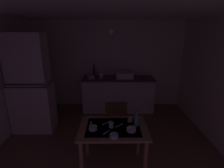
% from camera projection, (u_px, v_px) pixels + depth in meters
% --- Properties ---
extents(ground_plane, '(5.09, 5.09, 0.00)m').
position_uv_depth(ground_plane, '(107.00, 141.00, 3.31)').
color(ground_plane, brown).
extents(wall_back, '(4.19, 0.10, 2.40)m').
position_uv_depth(wall_back, '(109.00, 65.00, 4.73)').
color(wall_back, beige).
rests_on(wall_back, ground).
extents(wall_right, '(0.10, 3.71, 2.40)m').
position_uv_depth(wall_right, '(224.00, 84.00, 2.96)').
color(wall_right, beige).
rests_on(wall_right, ground).
extents(ceiling_slab, '(4.19, 3.71, 0.10)m').
position_uv_depth(ceiling_slab, '(106.00, 7.00, 2.59)').
color(ceiling_slab, white).
extents(hutch_cabinet, '(0.84, 0.44, 2.08)m').
position_uv_depth(hutch_cabinet, '(30.00, 88.00, 3.45)').
color(hutch_cabinet, beige).
rests_on(hutch_cabinet, ground).
extents(counter_cabinet, '(1.92, 0.64, 0.91)m').
position_uv_depth(counter_cabinet, '(118.00, 94.00, 4.60)').
color(counter_cabinet, beige).
rests_on(counter_cabinet, ground).
extents(sink_basin, '(0.44, 0.34, 0.15)m').
position_uv_depth(sink_basin, '(124.00, 75.00, 4.44)').
color(sink_basin, white).
rests_on(sink_basin, counter_cabinet).
extents(hand_pump, '(0.05, 0.27, 0.39)m').
position_uv_depth(hand_pump, '(94.00, 71.00, 4.45)').
color(hand_pump, '#232328').
rests_on(hand_pump, counter_cabinet).
extents(mixing_bowl_counter, '(0.20, 0.20, 0.08)m').
position_uv_depth(mixing_bowl_counter, '(91.00, 77.00, 4.40)').
color(mixing_bowl_counter, tan).
rests_on(mixing_bowl_counter, counter_cabinet).
extents(stoneware_crock, '(0.13, 0.13, 0.14)m').
position_uv_depth(stoneware_crock, '(101.00, 75.00, 4.44)').
color(stoneware_crock, beige).
rests_on(stoneware_crock, counter_cabinet).
extents(dining_table, '(1.02, 0.70, 0.72)m').
position_uv_depth(dining_table, '(113.00, 133.00, 2.51)').
color(dining_table, '#99764D').
rests_on(dining_table, ground).
extents(chair_far_side, '(0.43, 0.43, 0.92)m').
position_uv_depth(chair_far_side, '(115.00, 121.00, 3.10)').
color(chair_far_side, '#48331C').
rests_on(chair_far_side, ground).
extents(serving_bowl_wide, '(0.14, 0.14, 0.05)m').
position_uv_depth(serving_bowl_wide, '(131.00, 129.00, 2.38)').
color(serving_bowl_wide, white).
rests_on(serving_bowl_wide, dining_table).
extents(soup_bowl_small, '(0.12, 0.12, 0.05)m').
position_uv_depth(soup_bowl_small, '(93.00, 128.00, 2.40)').
color(soup_bowl_small, '#ADD1C1').
rests_on(soup_bowl_small, dining_table).
extents(sauce_dish, '(0.12, 0.12, 0.05)m').
position_uv_depth(sauce_dish, '(114.00, 136.00, 2.23)').
color(sauce_dish, '#ADD1C1').
rests_on(sauce_dish, dining_table).
extents(teacup_mint, '(0.08, 0.08, 0.07)m').
position_uv_depth(teacup_mint, '(130.00, 120.00, 2.63)').
color(teacup_mint, beige).
rests_on(teacup_mint, dining_table).
extents(mug_tall, '(0.07, 0.07, 0.08)m').
position_uv_depth(mug_tall, '(111.00, 125.00, 2.46)').
color(mug_tall, '#ADD1C1').
rests_on(mug_tall, dining_table).
extents(glass_bottle, '(0.07, 0.07, 0.26)m').
position_uv_depth(glass_bottle, '(136.00, 120.00, 2.48)').
color(glass_bottle, '#4C7F56').
rests_on(glass_bottle, dining_table).
extents(table_knife, '(0.16, 0.14, 0.00)m').
position_uv_depth(table_knife, '(107.00, 123.00, 2.60)').
color(table_knife, silver).
rests_on(table_knife, dining_table).
extents(teaspoon_near_bowl, '(0.10, 0.12, 0.00)m').
position_uv_depth(teaspoon_near_bowl, '(106.00, 132.00, 2.34)').
color(teaspoon_near_bowl, beige).
rests_on(teaspoon_near_bowl, dining_table).
extents(teaspoon_by_cup, '(0.02, 0.15, 0.00)m').
position_uv_depth(teaspoon_by_cup, '(91.00, 124.00, 2.57)').
color(teaspoon_by_cup, beige).
rests_on(teaspoon_by_cup, dining_table).
extents(serving_spoon, '(0.13, 0.12, 0.00)m').
position_uv_depth(serving_spoon, '(119.00, 125.00, 2.52)').
color(serving_spoon, beige).
rests_on(serving_spoon, dining_table).
extents(pendant_bulb, '(0.08, 0.08, 0.08)m').
position_uv_depth(pendant_bulb, '(111.00, 32.00, 3.03)').
color(pendant_bulb, '#F9EFCC').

